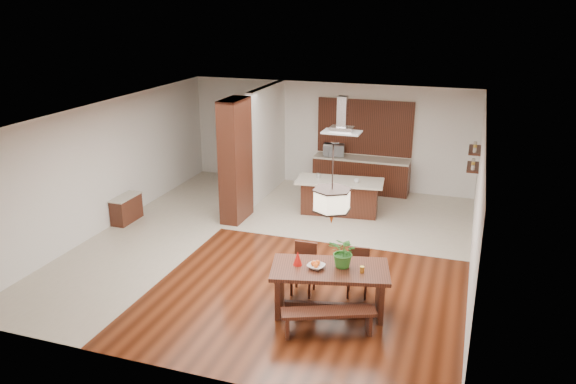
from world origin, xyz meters
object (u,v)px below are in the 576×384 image
(dining_bench, at_px, (328,322))
(island_cup, at_px, (357,181))
(dining_chair_left, at_px, (303,269))
(kitchen_island, at_px, (340,196))
(microwave, at_px, (334,150))
(hallway_console, at_px, (126,209))
(foliage_plant, at_px, (344,252))
(dining_table, at_px, (330,279))
(range_hood, at_px, (342,115))
(fruit_bowl, at_px, (316,266))
(pendant_lantern, at_px, (332,185))
(dining_chair_right, at_px, (358,273))

(dining_bench, height_order, island_cup, island_cup)
(dining_chair_left, height_order, kitchen_island, dining_chair_left)
(island_cup, height_order, microwave, microwave)
(hallway_console, relative_size, dining_chair_left, 0.96)
(dining_bench, xyz_separation_m, foliage_plant, (0.05, 0.78, 0.87))
(dining_table, bearing_deg, range_hood, 101.51)
(dining_table, height_order, dining_bench, dining_table)
(foliage_plant, bearing_deg, fruit_bowl, -155.39)
(dining_chair_left, xyz_separation_m, pendant_lantern, (0.61, -0.46, 1.79))
(fruit_bowl, xyz_separation_m, microwave, (-1.35, 6.51, 0.27))
(dining_chair_left, height_order, range_hood, range_hood)
(dining_table, height_order, foliage_plant, foliage_plant)
(dining_table, distance_m, fruit_bowl, 0.34)
(dining_chair_left, distance_m, fruit_bowl, 0.78)
(hallway_console, relative_size, dining_chair_right, 1.04)
(dining_chair_left, xyz_separation_m, dining_chair_right, (0.94, 0.22, -0.03))
(dining_chair_right, bearing_deg, kitchen_island, 99.78)
(dining_chair_right, relative_size, microwave, 1.48)
(pendant_lantern, bearing_deg, dining_table, 0.00)
(dining_chair_right, xyz_separation_m, microwave, (-1.90, 5.73, 0.68))
(island_cup, bearing_deg, dining_table, -83.49)
(kitchen_island, distance_m, microwave, 2.07)
(range_hood, bearing_deg, dining_bench, -78.24)
(dining_bench, distance_m, kitchen_island, 5.37)
(dining_chair_left, relative_size, microwave, 1.60)
(dining_bench, distance_m, island_cup, 5.26)
(dining_table, xyz_separation_m, kitchen_island, (-0.93, 4.57, -0.15))
(dining_chair_right, relative_size, foliage_plant, 1.57)
(island_cup, bearing_deg, foliage_plant, -80.68)
(pendant_lantern, distance_m, range_hood, 4.67)
(island_cup, bearing_deg, fruit_bowl, -86.29)
(dining_chair_left, bearing_deg, dining_chair_right, 11.76)
(foliage_plant, bearing_deg, pendant_lantern, -153.12)
(dining_chair_right, height_order, island_cup, island_cup)
(pendant_lantern, height_order, fruit_bowl, pendant_lantern)
(hallway_console, height_order, pendant_lantern, pendant_lantern)
(kitchen_island, bearing_deg, fruit_bowl, -87.56)
(dining_chair_right, xyz_separation_m, range_hood, (-1.27, 3.89, 2.04))
(dining_chair_left, bearing_deg, foliage_plant, -25.36)
(pendant_lantern, distance_m, kitchen_island, 5.00)
(dining_bench, bearing_deg, island_cup, 97.43)
(dining_bench, bearing_deg, foliage_plant, 86.70)
(dining_table, height_order, island_cup, island_cup)
(hallway_console, height_order, microwave, microwave)
(island_cup, distance_m, microwave, 2.21)
(dining_bench, height_order, dining_chair_left, dining_chair_left)
(foliage_plant, distance_m, microwave, 6.56)
(hallway_console, xyz_separation_m, range_hood, (4.66, 2.14, 2.15))
(dining_chair_left, height_order, foliage_plant, foliage_plant)
(dining_table, relative_size, island_cup, 18.27)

